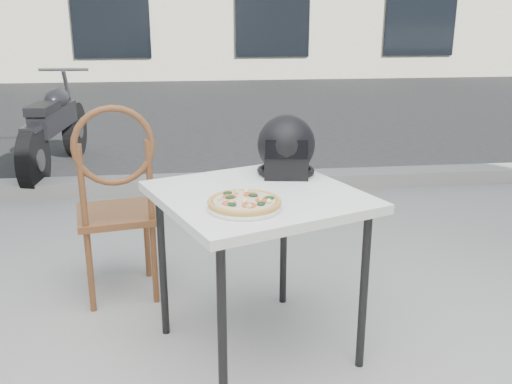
{
  "coord_description": "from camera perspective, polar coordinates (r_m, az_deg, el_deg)",
  "views": [
    {
      "loc": [
        -0.14,
        -1.65,
        1.45
      ],
      "look_at": [
        0.1,
        0.42,
        0.79
      ],
      "focal_mm": 40.0,
      "sensor_mm": 36.0,
      "label": 1
    }
  ],
  "objects": [
    {
      "name": "cafe_chair_main",
      "position": [
        2.93,
        -13.8,
        -0.22
      ],
      "size": [
        0.46,
        0.46,
        1.04
      ],
      "rotation": [
        0.0,
        0.0,
        3.33
      ],
      "color": "brown",
      "rests_on": "ground"
    },
    {
      "name": "pizza",
      "position": [
        2.14,
        -1.17,
        -0.99
      ],
      "size": [
        0.36,
        0.36,
        0.03
      ],
      "rotation": [
        0.0,
        0.0,
        -0.36
      ],
      "color": "gold",
      "rests_on": "plate"
    },
    {
      "name": "helmet",
      "position": [
        2.59,
        3.04,
        4.38
      ],
      "size": [
        0.3,
        0.31,
        0.27
      ],
      "rotation": [
        0.0,
        0.0,
        -0.15
      ],
      "color": "black",
      "rests_on": "cafe_table_main"
    },
    {
      "name": "motorcycle",
      "position": [
        5.62,
        -19.43,
        5.91
      ],
      "size": [
        0.48,
        1.85,
        0.92
      ],
      "rotation": [
        0.0,
        0.0,
        -0.07
      ],
      "color": "black",
      "rests_on": "street_asphalt"
    },
    {
      "name": "cafe_table_main",
      "position": [
        2.37,
        0.21,
        -1.56
      ],
      "size": [
        1.01,
        1.01,
        0.74
      ],
      "rotation": [
        0.0,
        0.0,
        0.38
      ],
      "color": "white",
      "rests_on": "ground"
    },
    {
      "name": "street_asphalt",
      "position": [
        8.77,
        -5.74,
        8.03
      ],
      "size": [
        30.0,
        8.0,
        0.0
      ],
      "primitive_type": "cube",
      "color": "black",
      "rests_on": "ground"
    },
    {
      "name": "curb",
      "position": [
        4.85,
        -4.75,
        0.92
      ],
      "size": [
        30.0,
        0.25,
        0.12
      ],
      "primitive_type": "cube",
      "color": "gray",
      "rests_on": "ground"
    },
    {
      "name": "plate",
      "position": [
        2.15,
        -1.17,
        -1.5
      ],
      "size": [
        0.34,
        0.34,
        0.02
      ],
      "rotation": [
        0.0,
        0.0,
        -0.24
      ],
      "color": "white",
      "rests_on": "cafe_table_main"
    }
  ]
}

